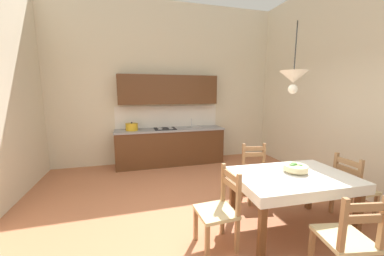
{
  "coord_description": "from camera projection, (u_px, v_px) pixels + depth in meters",
  "views": [
    {
      "loc": [
        -0.94,
        -2.59,
        1.78
      ],
      "look_at": [
        0.14,
        1.25,
        1.14
      ],
      "focal_mm": 20.54,
      "sensor_mm": 36.0,
      "label": 1
    }
  ],
  "objects": [
    {
      "name": "ground_plane",
      "position": [
        207.0,
        228.0,
        3.01
      ],
      "size": [
        6.21,
        6.65,
        0.1
      ],
      "primitive_type": "cube",
      "color": "#B7704C"
    },
    {
      "name": "wall_back",
      "position": [
        167.0,
        84.0,
        5.61
      ],
      "size": [
        6.21,
        0.12,
        3.97
      ],
      "primitive_type": "cube",
      "color": "beige",
      "rests_on": "ground_plane"
    },
    {
      "name": "wall_right",
      "position": [
        380.0,
        79.0,
        3.44
      ],
      "size": [
        0.12,
        6.65,
        3.97
      ],
      "primitive_type": "cube",
      "color": "beige",
      "rests_on": "ground_plane"
    },
    {
      "name": "kitchen_cabinetry",
      "position": [
        170.0,
        130.0,
        5.48
      ],
      "size": [
        2.65,
        0.63,
        2.2
      ],
      "color": "#56331C",
      "rests_on": "ground_plane"
    },
    {
      "name": "dining_table",
      "position": [
        292.0,
        184.0,
        2.81
      ],
      "size": [
        1.5,
        1.03,
        0.75
      ],
      "color": "brown",
      "rests_on": "ground_plane"
    },
    {
      "name": "dining_chair_kitchen_side",
      "position": [
        256.0,
        174.0,
        3.66
      ],
      "size": [
        0.49,
        0.49,
        0.93
      ],
      "color": "#D1BC89",
      "rests_on": "ground_plane"
    },
    {
      "name": "dining_chair_tv_side",
      "position": [
        219.0,
        210.0,
        2.53
      ],
      "size": [
        0.44,
        0.44,
        0.93
      ],
      "color": "#D1BC89",
      "rests_on": "ground_plane"
    },
    {
      "name": "dining_chair_window_side",
      "position": [
        353.0,
        189.0,
        3.1
      ],
      "size": [
        0.42,
        0.42,
        0.93
      ],
      "color": "#D1BC89",
      "rests_on": "ground_plane"
    },
    {
      "name": "dining_chair_camera_side",
      "position": [
        347.0,
        240.0,
        2.02
      ],
      "size": [
        0.49,
        0.49,
        0.93
      ],
      "color": "#D1BC89",
      "rests_on": "ground_plane"
    },
    {
      "name": "fruit_bowl",
      "position": [
        295.0,
        168.0,
        2.86
      ],
      "size": [
        0.3,
        0.3,
        0.12
      ],
      "color": "beige",
      "rests_on": "dining_table"
    },
    {
      "name": "pendant_lamp",
      "position": [
        294.0,
        78.0,
        2.53
      ],
      "size": [
        0.32,
        0.32,
        0.8
      ],
      "color": "black"
    }
  ]
}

